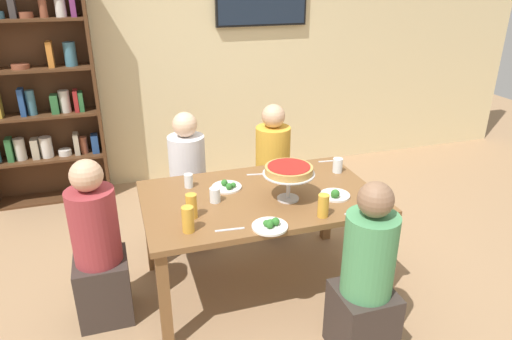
{
  "coord_description": "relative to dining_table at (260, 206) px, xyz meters",
  "views": [
    {
      "loc": [
        -0.9,
        -2.75,
        2.19
      ],
      "look_at": [
        0.0,
        0.1,
        0.89
      ],
      "focal_mm": 32.68,
      "sensor_mm": 36.0,
      "label": 1
    }
  ],
  "objects": [
    {
      "name": "water_glass_clear_far",
      "position": [
        0.69,
        0.2,
        0.14
      ],
      "size": [
        0.08,
        0.08,
        0.11
      ],
      "primitive_type": "cylinder",
      "color": "white",
      "rests_on": "dining_table"
    },
    {
      "name": "cutlery_fork_near",
      "position": [
        0.1,
        0.34,
        0.09
      ],
      "size": [
        0.18,
        0.05,
        0.0
      ],
      "primitive_type": "cube",
      "rotation": [
        0.0,
        0.0,
        2.95
      ],
      "color": "silver",
      "rests_on": "dining_table"
    },
    {
      "name": "cutlery_fork_far",
      "position": [
        0.46,
        0.4,
        0.09
      ],
      "size": [
        0.18,
        0.06,
        0.0
      ],
      "primitive_type": "cube",
      "rotation": [
        0.0,
        0.0,
        2.91
      ],
      "color": "silver",
      "rests_on": "dining_table"
    },
    {
      "name": "diner_far_left",
      "position": [
        -0.38,
        0.78,
        -0.16
      ],
      "size": [
        0.34,
        0.34,
        1.15
      ],
      "rotation": [
        0.0,
        0.0,
        -1.57
      ],
      "color": "#382D28",
      "rests_on": "ground_plane"
    },
    {
      "name": "diner_head_west",
      "position": [
        -1.11,
        -0.02,
        -0.16
      ],
      "size": [
        0.34,
        0.34,
        1.15
      ],
      "color": "#382D28",
      "rests_on": "ground_plane"
    },
    {
      "name": "beer_glass_amber_short",
      "position": [
        -0.51,
        -0.17,
        0.16
      ],
      "size": [
        0.07,
        0.07,
        0.16
      ],
      "primitive_type": "cylinder",
      "color": "gold",
      "rests_on": "dining_table"
    },
    {
      "name": "beer_glass_amber_tall",
      "position": [
        -0.56,
        -0.33,
        0.17
      ],
      "size": [
        0.07,
        0.07,
        0.16
      ],
      "primitive_type": "cylinder",
      "color": "gold",
      "rests_on": "dining_table"
    },
    {
      "name": "diner_far_right",
      "position": [
        0.37,
        0.79,
        -0.16
      ],
      "size": [
        0.34,
        0.34,
        1.15
      ],
      "rotation": [
        0.0,
        0.0,
        -1.57
      ],
      "color": "#382D28",
      "rests_on": "ground_plane"
    },
    {
      "name": "bookshelf",
      "position": [
        -1.58,
        2.01,
        0.46
      ],
      "size": [
        1.1,
        0.3,
        2.21
      ],
      "color": "#4C2D19",
      "rests_on": "ground_plane"
    },
    {
      "name": "dining_table",
      "position": [
        0.0,
        0.0,
        0.0
      ],
      "size": [
        1.61,
        1.0,
        0.74
      ],
      "color": "brown",
      "rests_on": "ground_plane"
    },
    {
      "name": "cutlery_knife_near",
      "position": [
        0.73,
        0.42,
        0.09
      ],
      "size": [
        0.18,
        0.04,
        0.0
      ],
      "primitive_type": "cube",
      "rotation": [
        0.0,
        0.0,
        3.02
      ],
      "color": "silver",
      "rests_on": "dining_table"
    },
    {
      "name": "salad_plate_spare",
      "position": [
        -0.19,
        0.18,
        0.1
      ],
      "size": [
        0.21,
        0.21,
        0.06
      ],
      "color": "white",
      "rests_on": "dining_table"
    },
    {
      "name": "water_glass_clear_near",
      "position": [
        -0.45,
        0.28,
        0.13
      ],
      "size": [
        0.06,
        0.06,
        0.1
      ],
      "primitive_type": "cylinder",
      "color": "white",
      "rests_on": "dining_table"
    },
    {
      "name": "salad_plate_near_diner",
      "position": [
        0.48,
        -0.18,
        0.1
      ],
      "size": [
        0.21,
        0.21,
        0.07
      ],
      "color": "white",
      "rests_on": "dining_table"
    },
    {
      "name": "beer_glass_amber_spare",
      "position": [
        0.29,
        -0.4,
        0.16
      ],
      "size": [
        0.07,
        0.07,
        0.15
      ],
      "primitive_type": "cylinder",
      "color": "gold",
      "rests_on": "dining_table"
    },
    {
      "name": "diner_near_right",
      "position": [
        0.38,
        -0.82,
        -0.16
      ],
      "size": [
        0.34,
        0.34,
        1.15
      ],
      "rotation": [
        0.0,
        0.0,
        1.57
      ],
      "color": "#382D28",
      "rests_on": "ground_plane"
    },
    {
      "name": "cutlery_knife_far",
      "position": [
        0.51,
        -0.4,
        0.09
      ],
      "size": [
        0.17,
        0.08,
        0.0
      ],
      "primitive_type": "cube",
      "rotation": [
        0.0,
        0.0,
        0.35
      ],
      "color": "silver",
      "rests_on": "dining_table"
    },
    {
      "name": "ground_plane",
      "position": [
        0.0,
        0.0,
        -0.66
      ],
      "size": [
        12.0,
        12.0,
        0.0
      ],
      "primitive_type": "plane",
      "color": "#9E7A56"
    },
    {
      "name": "rear_partition",
      "position": [
        0.0,
        2.2,
        0.74
      ],
      "size": [
        8.0,
        0.12,
        2.8
      ],
      "primitive_type": "cube",
      "color": "beige",
      "rests_on": "ground_plane"
    },
    {
      "name": "cutlery_spare_fork",
      "position": [
        -0.32,
        -0.39,
        0.09
      ],
      "size": [
        0.18,
        0.03,
        0.0
      ],
      "primitive_type": "cube",
      "rotation": [
        0.0,
        0.0,
        -0.09
      ],
      "color": "silver",
      "rests_on": "dining_table"
    },
    {
      "name": "salad_plate_far_diner",
      "position": [
        -0.08,
        -0.44,
        0.1
      ],
      "size": [
        0.22,
        0.22,
        0.06
      ],
      "color": "white",
      "rests_on": "dining_table"
    },
    {
      "name": "deep_dish_pizza_stand",
      "position": [
        0.16,
        -0.11,
        0.29
      ],
      "size": [
        0.35,
        0.35,
        0.25
      ],
      "color": "silver",
      "rests_on": "dining_table"
    },
    {
      "name": "water_glass_clear_spare",
      "position": [
        -0.32,
        -0.0,
        0.14
      ],
      "size": [
        0.07,
        0.07,
        0.1
      ],
      "primitive_type": "cylinder",
      "color": "white",
      "rests_on": "dining_table"
    }
  ]
}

